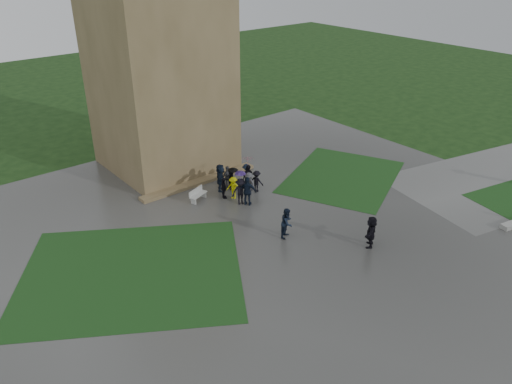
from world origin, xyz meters
TOP-DOWN VIEW (x-y plane):
  - ground at (0.00, 0.00)m, footprint 120.00×120.00m
  - plaza at (0.00, 2.00)m, footprint 34.00×34.00m
  - lawn_inset_left at (-8.50, 4.00)m, footprint 14.10×13.46m
  - lawn_inset_right at (8.50, 5.00)m, footprint 11.12×10.15m
  - tower at (0.00, 15.00)m, footprint 8.00×8.00m
  - tower_plinth at (0.00, 10.60)m, footprint 9.00×0.80m
  - bench at (-1.51, 8.53)m, footprint 1.47×0.92m
  - visitor_cluster at (1.08, 7.57)m, footprint 3.24×4.33m
  - pedestrian_mid at (-0.01, 1.58)m, footprint 1.00×0.83m
  - pedestrian_near at (2.90, -2.05)m, footprint 1.75×1.45m

SIDE VIEW (x-z plane):
  - ground at x=0.00m, z-range 0.00..0.00m
  - plaza at x=0.00m, z-range 0.00..0.02m
  - lawn_inset_left at x=-8.50m, z-range 0.02..0.03m
  - lawn_inset_right at x=8.50m, z-range 0.02..0.03m
  - tower_plinth at x=0.00m, z-range 0.02..0.24m
  - bench at x=-1.51m, z-range 0.03..0.85m
  - pedestrian_mid at x=-0.01m, z-range 0.02..1.82m
  - pedestrian_near at x=2.90m, z-range 0.02..1.85m
  - visitor_cluster at x=1.08m, z-range -0.24..2.23m
  - tower at x=0.00m, z-range 0.00..18.00m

